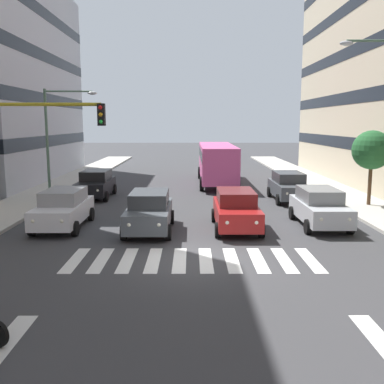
# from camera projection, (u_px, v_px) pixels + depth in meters

# --- Properties ---
(ground_plane) EXTENTS (180.00, 180.00, 0.00)m
(ground_plane) POSITION_uv_depth(u_px,v_px,m) (193.00, 260.00, 15.04)
(ground_plane) COLOR #38383A
(crosswalk_markings) EXTENTS (8.55, 2.80, 0.01)m
(crosswalk_markings) POSITION_uv_depth(u_px,v_px,m) (193.00, 260.00, 15.04)
(crosswalk_markings) COLOR silver
(crosswalk_markings) RESTS_ON ground_plane
(lane_arrow_0) EXTENTS (0.50, 2.20, 0.01)m
(lane_arrow_0) POSITION_uv_depth(u_px,v_px,m) (377.00, 337.00, 9.62)
(lane_arrow_0) COLOR silver
(lane_arrow_0) RESTS_ON ground_plane
(lane_arrow_1) EXTENTS (0.50, 2.20, 0.01)m
(lane_arrow_1) POSITION_uv_depth(u_px,v_px,m) (10.00, 337.00, 9.60)
(lane_arrow_1) COLOR silver
(lane_arrow_1) RESTS_ON ground_plane
(car_0) EXTENTS (2.02, 4.44, 1.72)m
(car_0) POSITION_uv_depth(u_px,v_px,m) (319.00, 207.00, 19.90)
(car_0) COLOR #B2B7BC
(car_0) RESTS_ON ground_plane
(car_1) EXTENTS (2.02, 4.44, 1.72)m
(car_1) POSITION_uv_depth(u_px,v_px,m) (236.00, 209.00, 19.33)
(car_1) COLOR maroon
(car_1) RESTS_ON ground_plane
(car_2) EXTENTS (2.02, 4.44, 1.72)m
(car_2) POSITION_uv_depth(u_px,v_px,m) (149.00, 211.00, 18.94)
(car_2) COLOR #474C51
(car_2) RESTS_ON ground_plane
(car_3) EXTENTS (2.02, 4.44, 1.72)m
(car_3) POSITION_uv_depth(u_px,v_px,m) (63.00, 208.00, 19.57)
(car_3) COLOR silver
(car_3) RESTS_ON ground_plane
(car_row2_0) EXTENTS (2.02, 4.44, 1.72)m
(car_row2_0) POSITION_uv_depth(u_px,v_px,m) (289.00, 186.00, 26.40)
(car_row2_0) COLOR #474C51
(car_row2_0) RESTS_ON ground_plane
(car_row2_1) EXTENTS (2.02, 4.44, 1.72)m
(car_row2_1) POSITION_uv_depth(u_px,v_px,m) (96.00, 184.00, 27.51)
(car_row2_1) COLOR black
(car_row2_1) RESTS_ON ground_plane
(bus_behind_traffic) EXTENTS (2.78, 10.50, 3.00)m
(bus_behind_traffic) POSITION_uv_depth(u_px,v_px,m) (217.00, 160.00, 33.70)
(bus_behind_traffic) COLOR #DB5193
(bus_behind_traffic) RESTS_ON ground_plane
(traffic_light_gantry) EXTENTS (4.75, 0.36, 5.50)m
(traffic_light_gantry) POSITION_uv_depth(u_px,v_px,m) (12.00, 150.00, 15.25)
(traffic_light_gantry) COLOR #AD991E
(traffic_light_gantry) RESTS_ON ground_plane
(street_lamp_right) EXTENTS (3.16, 0.28, 6.51)m
(street_lamp_right) POSITION_uv_depth(u_px,v_px,m) (56.00, 131.00, 26.11)
(street_lamp_right) COLOR #4C6B56
(street_lamp_right) RESTS_ON sidewalk_right
(street_tree_1) EXTENTS (2.15, 2.15, 4.13)m
(street_tree_1) POSITION_uv_depth(u_px,v_px,m) (372.00, 150.00, 23.97)
(street_tree_1) COLOR #513823
(street_tree_1) RESTS_ON sidewalk_left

